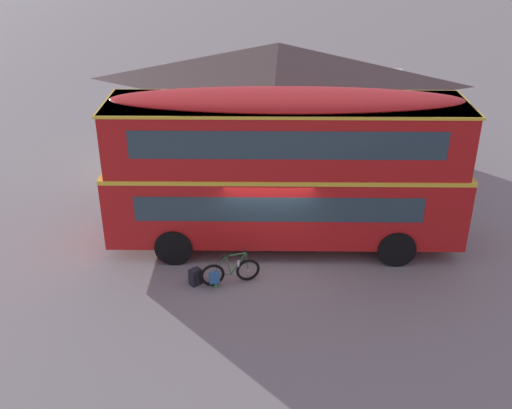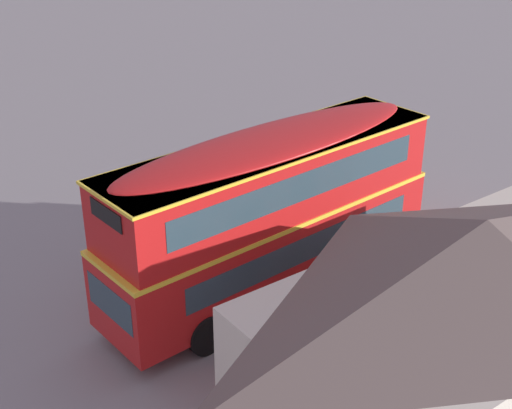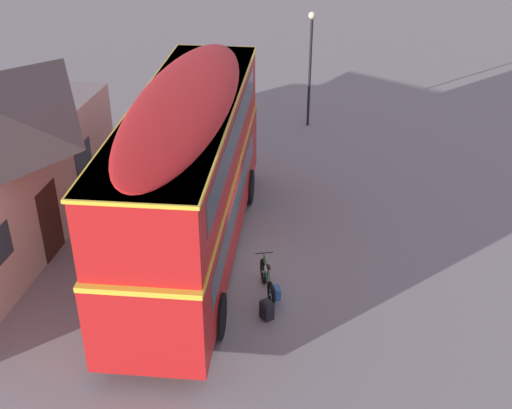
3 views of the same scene
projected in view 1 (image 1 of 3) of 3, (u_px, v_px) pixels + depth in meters
ground_plane at (268, 257)px, 18.03m from camera, size 120.00×120.00×0.00m
double_decker_bus at (285, 165)px, 17.59m from camera, size 10.50×2.88×4.79m
touring_bicycle at (228, 272)px, 16.64m from camera, size 1.63×0.76×0.97m
backpack_on_ground at (195, 276)px, 16.67m from camera, size 0.39×0.39×0.52m
water_bottle_green_metal at (216, 284)px, 16.60m from camera, size 0.07×0.07×0.24m
pub_building at (278, 104)px, 23.44m from camera, size 10.66×5.96×4.81m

